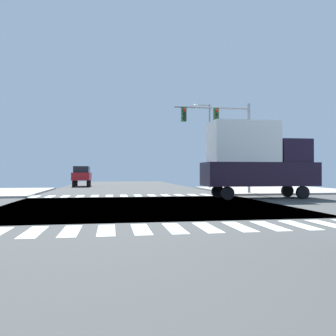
# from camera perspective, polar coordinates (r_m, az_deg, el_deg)

# --- Properties ---
(ground) EXTENTS (90.00, 90.00, 0.05)m
(ground) POSITION_cam_1_polar(r_m,az_deg,el_deg) (17.61, -4.01, -6.21)
(ground) COLOR #3F4140
(sidewalk_corner_ne) EXTENTS (12.00, 12.00, 0.14)m
(sidewalk_corner_ne) POSITION_cam_1_polar(r_m,az_deg,el_deg) (32.92, 17.12, -3.44)
(sidewalk_corner_ne) COLOR #A09B91
(sidewalk_corner_ne) RESTS_ON ground
(crosswalk_near) EXTENTS (13.50, 2.00, 0.01)m
(crosswalk_near) POSITION_cam_1_polar(r_m,az_deg,el_deg) (10.38, -1.66, -9.92)
(crosswalk_near) COLOR white
(crosswalk_near) RESTS_ON ground
(crosswalk_far) EXTENTS (13.50, 2.00, 0.01)m
(crosswalk_far) POSITION_cam_1_polar(r_m,az_deg,el_deg) (24.85, -6.13, -4.52)
(crosswalk_far) COLOR white
(crosswalk_far) RESTS_ON ground
(traffic_signal_mast) EXTENTS (5.75, 0.55, 6.80)m
(traffic_signal_mast) POSITION_cam_1_polar(r_m,az_deg,el_deg) (26.05, 8.74, 6.64)
(traffic_signal_mast) COLOR gray
(traffic_signal_mast) RESTS_ON ground
(street_lamp) EXTENTS (1.78, 0.32, 8.49)m
(street_lamp) POSITION_cam_1_polar(r_m,az_deg,el_deg) (35.12, 6.48, 4.83)
(street_lamp) COLOR gray
(street_lamp) RESTS_ON ground
(box_truck_farside_2) EXTENTS (7.20, 2.40, 4.85)m
(box_truck_farside_2) POSITION_cam_1_polar(r_m,az_deg,el_deg) (22.86, 14.20, 1.58)
(box_truck_farside_2) COLOR black
(box_truck_farside_2) RESTS_ON ground
(suv_leading_1) EXTENTS (1.96, 4.60, 2.34)m
(suv_leading_1) POSITION_cam_1_polar(r_m,az_deg,el_deg) (41.61, -13.95, -1.04)
(suv_leading_1) COLOR black
(suv_leading_1) RESTS_ON ground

